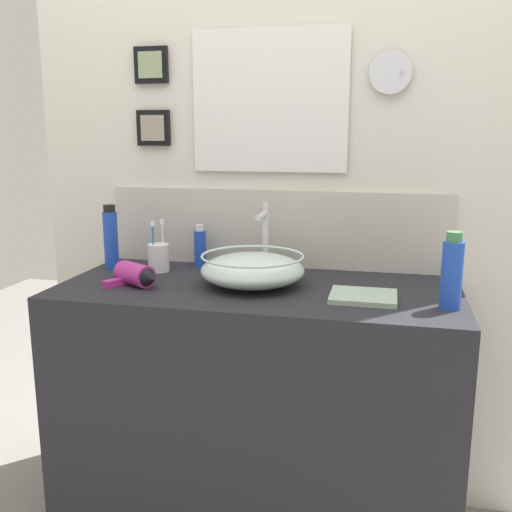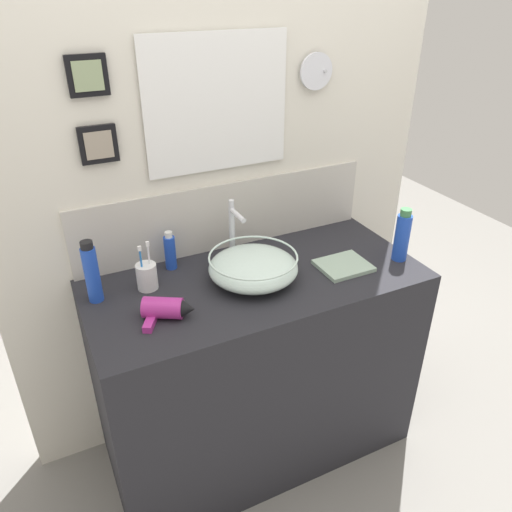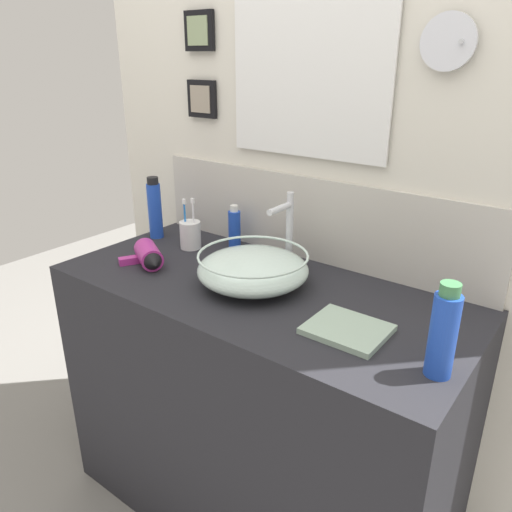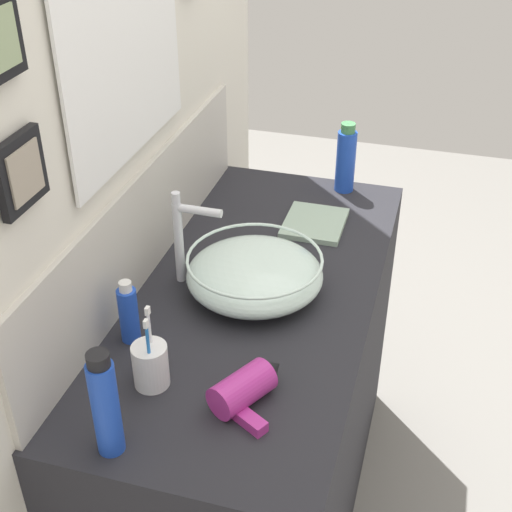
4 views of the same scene
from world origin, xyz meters
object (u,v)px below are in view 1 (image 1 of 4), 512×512
Objects in this scene: faucet at (265,233)px; glass_bowl_sink at (253,269)px; hair_drier at (136,276)px; lotion_bottle at (111,238)px; soap_dispenser at (452,273)px; toothbrush_cup at (159,257)px; hand_towel at (363,297)px; shampoo_bottle at (200,247)px.

glass_bowl_sink is at bearing -90.00° from faucet.
lotion_bottle is (-0.20, 0.21, 0.08)m from hair_drier.
soap_dispenser is at bearing -11.30° from glass_bowl_sink.
soap_dispenser is (0.98, -0.24, 0.05)m from toothbrush_cup.
lotion_bottle is at bearing 167.98° from hand_towel.
glass_bowl_sink is 1.70× the size of hair_drier.
glass_bowl_sink reaches higher than hand_towel.
shampoo_bottle reaches higher than hair_drier.
toothbrush_cup is 1.19× the size of shampoo_bottle.
faucet is 1.33× the size of toothbrush_cup.
faucet reaches higher than shampoo_bottle.
soap_dispenser is (0.97, -0.03, 0.07)m from hair_drier.
hair_drier is 1.05× the size of toothbrush_cup.
lotion_bottle reaches higher than hand_towel.
hair_drier is at bearing -87.38° from toothbrush_cup.
hand_towel is (0.74, -0.19, -0.04)m from toothbrush_cup.
soap_dispenser is (0.61, -0.30, -0.04)m from faucet.
hair_drier is 1.01× the size of hand_towel.
lotion_bottle is 0.33m from shampoo_bottle.
hair_drier is 0.30m from lotion_bottle.
soap_dispenser reaches higher than glass_bowl_sink.
faucet is at bearing 9.78° from toothbrush_cup.
faucet is at bearing 36.75° from hair_drier.
shampoo_bottle is (-0.86, 0.34, -0.03)m from soap_dispenser.
glass_bowl_sink is at bearing -16.81° from toothbrush_cup.
soap_dispenser is at bearing -21.51° from shampoo_bottle.
toothbrush_cup is 0.77m from hand_towel.
soap_dispenser is at bearing -13.45° from toothbrush_cup.
hand_towel is (0.93, -0.20, -0.11)m from lotion_bottle.
hair_drier is at bearing -109.89° from shampoo_bottle.
lotion_bottle reaches higher than shampoo_bottle.
soap_dispenser reaches higher than hand_towel.
shampoo_bottle is at bearing 171.34° from faucet.
shampoo_bottle is 0.69m from hand_towel.
faucet is at bearing 90.00° from glass_bowl_sink.
glass_bowl_sink is 2.14× the size of shampoo_bottle.
faucet reaches higher than glass_bowl_sink.
hair_drier is at bearing -47.37° from lotion_bottle.
hair_drier is at bearing -143.25° from faucet.
glass_bowl_sink is 0.20m from faucet.
toothbrush_cup is at bearing -170.22° from faucet.
faucet is (0.00, 0.18, 0.09)m from glass_bowl_sink.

